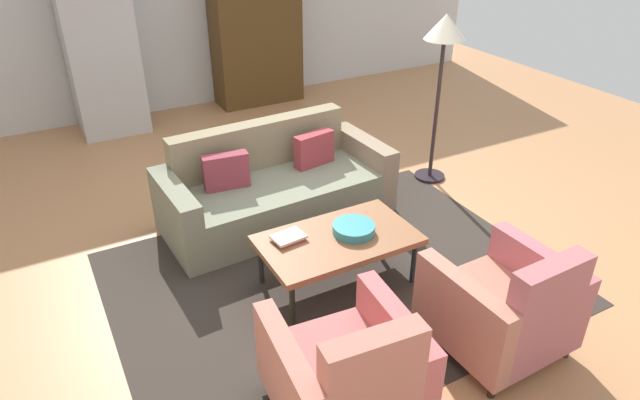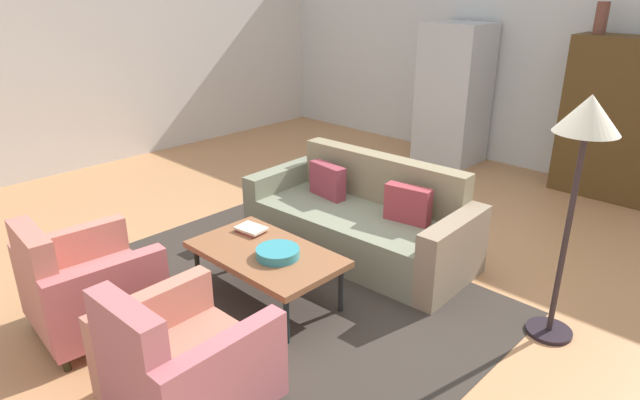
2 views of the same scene
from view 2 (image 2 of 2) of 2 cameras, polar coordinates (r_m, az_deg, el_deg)
name	(u,v)px [view 2 (image 2 of 2)]	position (r m, az deg, el deg)	size (l,w,h in m)	color
ground_plane	(350,287)	(4.61, 3.15, -8.97)	(11.17, 11.17, 0.00)	tan
wall_back	(568,64)	(7.54, 24.36, 12.73)	(9.31, 0.12, 2.80)	silver
wall_left	(77,60)	(7.88, -23.87, 13.12)	(0.12, 8.03, 2.80)	silver
area_rug	(272,296)	(4.49, -4.97, -9.89)	(3.40, 2.60, 0.01)	#342D27
couch	(364,222)	(5.08, 4.54, -2.25)	(2.14, 1.00, 0.86)	gray
coffee_table	(266,255)	(4.27, -5.65, -5.72)	(1.20, 0.70, 0.43)	black
armchair_left	(83,289)	(4.24, -23.34, -8.49)	(0.86, 0.86, 0.88)	#2D2A16
armchair_right	(179,368)	(3.31, -14.46, -16.48)	(0.82, 0.82, 0.88)	#3B2D14
fruit_bowl	(278,253)	(4.14, -4.41, -5.48)	(0.33, 0.33, 0.07)	teal
book_stack	(251,229)	(4.57, -7.14, -3.04)	(0.26, 0.20, 0.04)	brown
cabinet	(621,120)	(7.06, 28.74, 7.30)	(1.20, 0.51, 1.80)	#4D3417
vase_tall	(601,18)	(7.03, 27.17, 16.46)	(0.14, 0.14, 0.34)	brown
refrigerator	(454,94)	(7.75, 13.70, 10.64)	(0.80, 0.73, 1.85)	#B7BABF
floor_lamp	(584,138)	(3.81, 25.75, 5.77)	(0.40, 0.40, 1.72)	black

